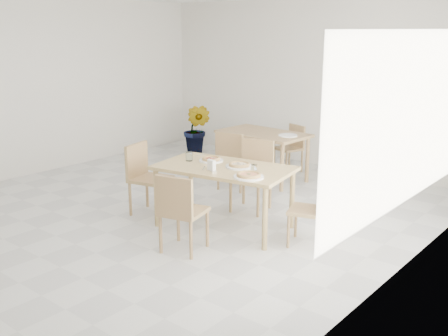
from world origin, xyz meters
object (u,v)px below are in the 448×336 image
Objects in this scene: pizza_pepperoni at (211,159)px; plate_empty at (288,135)px; tumbler_b at (254,169)px; pizza_mushroom at (239,164)px; napkin_holder at (211,166)px; plate_mushroom at (239,166)px; second_table at (263,138)px; main_table at (224,173)px; chair_back_s at (233,156)px; chair_back_n at (292,145)px; chair_west at (145,173)px; potted_plant at (197,129)px; chair_east at (315,206)px; chair_south at (180,208)px; tumbler_a at (189,156)px; plate_pepperoni at (211,161)px; pizza_margherita at (249,175)px; chair_north at (254,170)px; plate_margherita at (249,177)px.

plate_empty is (-0.13, 1.89, -0.02)m from pizza_pepperoni.
tumbler_b is at bearing -66.92° from plate_empty.
pizza_mushroom and pizza_pepperoni have the same top height.
napkin_holder is (-0.41, -0.25, 0.02)m from tumbler_b.
plate_mushroom reaches higher than second_table.
chair_back_s is (-0.87, 1.24, -0.17)m from main_table.
chair_back_s is 1.46m from chair_back_n.
chair_west is at bearing -165.07° from plate_mushroom.
napkin_holder reaches higher than second_table.
pizza_mushroom is at bearing -39.98° from potted_plant.
chair_east is 1.22m from napkin_holder.
plate_mushroom is at bearing 90.00° from pizza_mushroom.
chair_east is 4.62m from potted_plant.
chair_back_s is at bearing -78.90° from chair_south.
chair_south is 6.65× the size of napkin_holder.
plate_pepperoni is at bearing 34.60° from tumbler_a.
second_table is (-1.37, 2.18, -0.12)m from pizza_margherita.
pizza_pepperoni is at bearing -82.21° from chair_west.
chair_south is 9.46× the size of tumbler_b.
potted_plant is at bearing 140.02° from plate_mushroom.
chair_north is at bearing 113.38° from plate_mushroom.
chair_north is at bearing -77.20° from plate_empty.
plate_mushroom is 3.92m from potted_plant.
tumbler_a reaches higher than plate_empty.
plate_pepperoni is at bearing -44.45° from potted_plant.
chair_north is at bearing -58.12° from chair_west.
plate_margherita is at bearing -19.66° from plate_pepperoni.
tumbler_b is at bearing 110.94° from plate_margherita.
plate_margherita is at bearing -54.57° from second_table.
plate_mushroom is at bearing 161.73° from tumbler_b.
chair_east reaches higher than second_table.
chair_back_s is at bearing 133.94° from plate_margherita.
chair_west is at bearing -169.15° from napkin_holder.
tumbler_a is at bearing -48.71° from potted_plant.
plate_empty is (-0.41, 1.98, 0.09)m from main_table.
pizza_mushroom is (0.16, 0.09, 0.11)m from main_table.
tumbler_b reaches higher than pizza_pepperoni.
tumbler_b is at bearing 125.10° from chair_back_s.
chair_north is 3.49× the size of pizza_mushroom.
pizza_pepperoni is at bearing 142.75° from napkin_holder.
potted_plant is at bearing 141.50° from tumbler_b.
plate_empty is (-0.28, 1.22, 0.23)m from chair_north.
plate_empty is at bearing 90.69° from chair_north.
potted_plant is (-2.87, 2.85, -0.34)m from napkin_holder.
pizza_mushroom is at bearing 80.30° from napkin_holder.
chair_back_n is at bearing 114.11° from plate_margherita.
napkin_holder is at bearing -65.07° from second_table.
chair_west reaches higher than chair_east.
main_table is 1.14m from chair_east.
pizza_margherita is at bearing -68.25° from chair_north.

